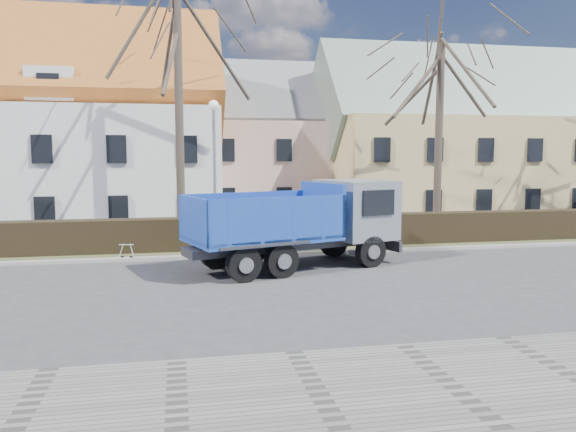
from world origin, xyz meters
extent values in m
plane|color=#373739|center=(0.00, 0.00, 0.00)|extent=(120.00, 120.00, 0.00)
cube|color=slate|center=(0.00, -8.50, 0.04)|extent=(80.00, 5.00, 0.08)
cube|color=gray|center=(0.00, 4.60, 0.06)|extent=(80.00, 0.30, 0.12)
cube|color=#404526|center=(0.00, 6.20, 0.05)|extent=(80.00, 3.00, 0.10)
cube|color=black|center=(0.00, 6.00, 0.65)|extent=(60.00, 0.90, 1.30)
camera|label=1|loc=(-2.14, -16.27, 3.87)|focal=35.00mm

